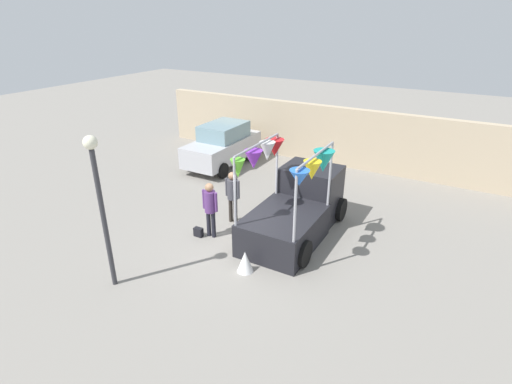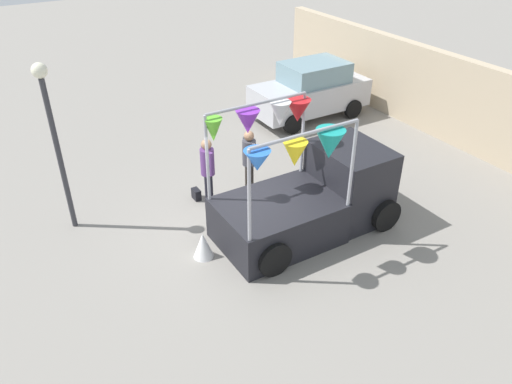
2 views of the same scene
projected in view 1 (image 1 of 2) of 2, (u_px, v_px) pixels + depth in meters
name	position (u px, v px, depth m)	size (l,w,h in m)	color
ground_plane	(250.00, 242.00, 11.99)	(60.00, 60.00, 0.00)	gray
vendor_truck	(298.00, 204.00, 12.30)	(2.47, 4.08, 3.00)	black
parked_car	(223.00, 145.00, 17.70)	(1.88, 4.00, 1.88)	#B7B7BC
person_customer	(210.00, 205.00, 11.88)	(0.53, 0.34, 1.77)	black
person_vendor	(233.00, 192.00, 12.74)	(0.53, 0.34, 1.75)	#2D2823
handbag	(198.00, 232.00, 12.27)	(0.28, 0.16, 0.28)	black
street_lamp	(99.00, 193.00, 9.12)	(0.32, 0.32, 3.90)	#333338
brick_boundary_wall	(339.00, 137.00, 17.64)	(18.00, 0.36, 2.60)	tan
folded_kite_bundle_white	(245.00, 261.00, 10.53)	(0.44, 0.44, 0.60)	white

